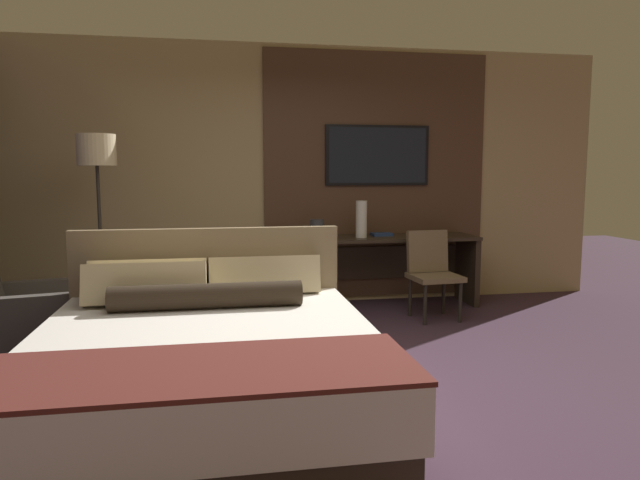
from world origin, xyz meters
TOP-DOWN VIEW (x-y plane):
  - ground_plane at (0.00, 0.00)m, footprint 16.00×16.00m
  - wall_back_tv_panel at (0.14, 2.59)m, footprint 7.20×0.09m
  - bed at (-0.84, -0.22)m, footprint 2.00×2.21m
  - desk at (1.00, 2.28)m, footprint 2.00×0.58m
  - tv at (1.00, 2.52)m, footprint 1.17×0.04m
  - desk_chair at (1.33, 1.69)m, footprint 0.49×0.49m
  - armchair_by_window at (-2.25, 1.05)m, footprint 0.84×0.86m
  - floor_lamp at (-1.81, 1.83)m, footprint 0.34×0.34m
  - vase_tall at (0.73, 2.19)m, footprint 0.12×0.12m
  - vase_short at (0.26, 2.17)m, footprint 0.14×0.14m
  - book at (0.99, 2.31)m, footprint 0.23×0.17m

SIDE VIEW (x-z plane):
  - ground_plane at x=0.00m, z-range 0.00..0.00m
  - armchair_by_window at x=-2.25m, z-range -0.12..0.66m
  - bed at x=-0.84m, z-range -0.20..0.83m
  - desk_chair at x=1.33m, z-range 0.08..0.94m
  - desk at x=1.00m, z-range 0.14..0.91m
  - book at x=0.99m, z-range 0.76..0.79m
  - vase_short at x=0.26m, z-range 0.76..0.96m
  - vase_tall at x=0.73m, z-range 0.76..1.15m
  - wall_back_tv_panel at x=0.14m, z-range 0.00..2.80m
  - floor_lamp at x=-1.81m, z-range 0.61..2.39m
  - tv at x=1.00m, z-range 1.30..1.96m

